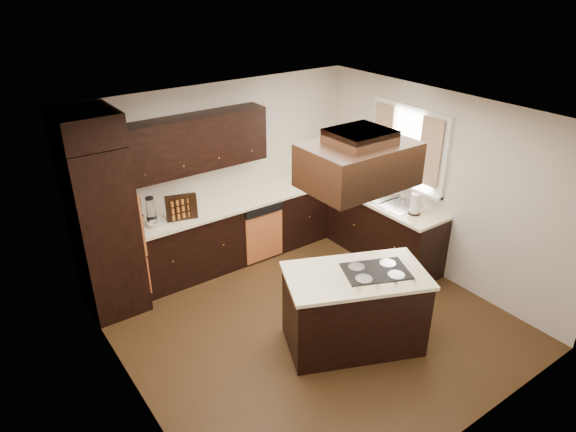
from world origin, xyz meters
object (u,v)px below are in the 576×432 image
Objects in this scene: island at (354,311)px; range_hood at (358,165)px; spice_rack at (181,207)px; oven_column at (104,230)px.

island is 1.38× the size of range_hood.
spice_rack is at bearing 111.44° from range_hood.
range_hood is (1.88, -2.25, 1.10)m from oven_column.
oven_column is 3.13m from range_hood.
oven_column is at bearing 129.74° from range_hood.
island is (1.93, -2.28, -0.62)m from oven_column.
range_hood is at bearing -52.56° from spice_rack.
oven_column is 0.99m from spice_rack.
range_hood is (-0.05, 0.02, 1.72)m from island.
oven_column is 1.46× the size of island.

